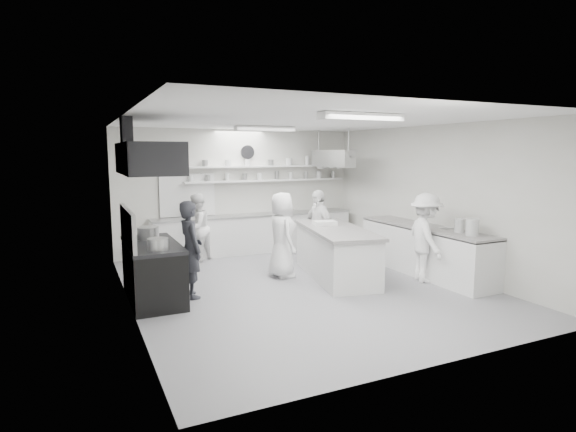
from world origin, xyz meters
name	(u,v)px	position (x,y,z in m)	size (l,w,h in m)	color
floor	(303,287)	(0.00, 0.00, -0.01)	(6.00, 7.00, 0.02)	gray
ceiling	(304,120)	(0.00, 0.00, 3.01)	(6.00, 7.00, 0.02)	white
wall_back	(240,191)	(0.00, 3.50, 1.50)	(6.00, 0.04, 3.00)	silver
wall_front	(444,238)	(0.00, -3.50, 1.50)	(6.00, 0.04, 3.00)	silver
wall_left	(128,215)	(-3.00, 0.00, 1.50)	(0.04, 7.00, 3.00)	silver
wall_right	(433,199)	(3.00, 0.00, 1.50)	(0.04, 7.00, 3.00)	silver
stove	(153,273)	(-2.60, 0.40, 0.45)	(0.80, 1.80, 0.90)	black
exhaust_hood	(148,158)	(-2.60, 0.40, 2.35)	(0.85, 2.00, 0.50)	black
back_counter	(256,233)	(0.30, 3.20, 0.46)	(5.00, 0.60, 0.92)	silver
shelf_lower	(268,180)	(0.70, 3.37, 1.75)	(4.20, 0.26, 0.04)	silver
shelf_upper	(268,166)	(0.70, 3.37, 2.10)	(4.20, 0.26, 0.04)	silver
pass_through_window	(187,195)	(-1.30, 3.48, 1.45)	(1.30, 0.04, 1.00)	black
wall_clock	(247,152)	(0.20, 3.46, 2.45)	(0.32, 0.32, 0.05)	white
right_counter	(424,251)	(2.65, -0.20, 0.47)	(0.74, 3.30, 0.94)	silver
pot_rack	(333,158)	(2.00, 2.40, 2.30)	(0.30, 1.60, 0.40)	#A2A2A3
light_fixture_front	(361,117)	(0.00, -1.80, 2.94)	(1.30, 0.25, 0.10)	silver
light_fixture_rear	(265,129)	(0.00, 1.80, 2.94)	(1.30, 0.25, 0.10)	silver
prep_island	(336,254)	(0.89, 0.34, 0.46)	(0.94, 2.52, 0.93)	silver
stove_pot	(148,234)	(-2.60, 0.78, 1.04)	(0.36, 0.36, 0.26)	#A2A2A3
cook_stove	(191,249)	(-1.99, 0.26, 0.83)	(0.60, 0.40, 1.65)	#2C2D33
cook_back	(197,228)	(-1.26, 2.82, 0.77)	(0.75, 0.58, 1.54)	white
cook_island_left	(282,235)	(-0.06, 0.81, 0.84)	(0.82, 0.53, 1.67)	white
cook_island_right	(318,228)	(1.03, 1.32, 0.83)	(0.97, 0.40, 1.65)	white
cook_right	(426,238)	(2.27, -0.65, 0.85)	(1.09, 0.63, 1.69)	white
bowl_island_a	(322,226)	(0.82, 0.75, 0.96)	(0.24, 0.24, 0.06)	#A2A2A3
bowl_island_b	(331,223)	(1.16, 1.01, 0.96)	(0.21, 0.21, 0.07)	silver
bowl_right	(446,229)	(2.83, -0.58, 0.97)	(0.23, 0.23, 0.06)	silver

